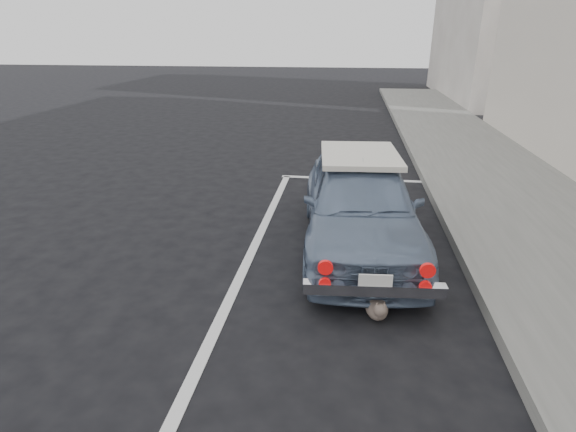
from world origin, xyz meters
TOP-DOWN VIEW (x-y plane):
  - building_far at (6.35, 20.00)m, footprint 3.50×10.00m
  - pline_front at (0.50, 6.50)m, footprint 3.00×0.12m
  - pline_side at (-0.90, 3.00)m, footprint 0.12×7.00m
  - retro_coupe at (0.51, 3.42)m, footprint 1.75×3.79m
  - cat at (0.69, 1.70)m, footprint 0.28×0.52m

SIDE VIEW (x-z plane):
  - pline_front at x=0.50m, z-range 0.00..0.01m
  - pline_side at x=-0.90m, z-range 0.00..0.01m
  - cat at x=0.69m, z-range -0.01..0.27m
  - retro_coupe at x=0.51m, z-range 0.01..1.26m
  - building_far at x=6.35m, z-range 0.00..8.00m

